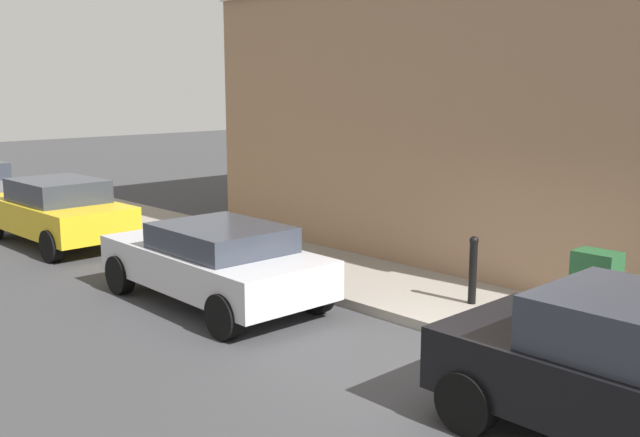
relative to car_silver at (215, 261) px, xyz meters
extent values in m
plane|color=#38383A|center=(0.42, -4.14, -0.69)|extent=(80.00, 80.00, 0.00)
cube|color=gray|center=(2.46, 1.86, -0.62)|extent=(2.32, 30.00, 0.15)
cube|color=#937256|center=(7.29, -0.79, 3.63)|extent=(7.35, 10.70, 8.65)
cylinder|color=black|center=(-0.73, -5.26, -0.37)|extent=(0.22, 0.64, 0.64)
cylinder|color=black|center=(0.94, -5.26, -0.37)|extent=(0.22, 0.64, 0.64)
cube|color=#B7B7BC|center=(0.00, 0.05, -0.08)|extent=(1.86, 4.10, 0.58)
cube|color=#2D333D|center=(0.00, -0.18, 0.39)|extent=(1.61, 2.00, 0.40)
cylinder|color=black|center=(-0.81, 1.55, -0.37)|extent=(0.23, 0.64, 0.64)
cylinder|color=black|center=(0.87, 1.52, -0.37)|extent=(0.23, 0.64, 0.64)
cylinder|color=black|center=(-0.87, -1.41, -0.37)|extent=(0.23, 0.64, 0.64)
cylinder|color=black|center=(0.82, -1.45, -0.37)|extent=(0.23, 0.64, 0.64)
cube|color=gold|center=(0.05, 5.89, -0.06)|extent=(1.80, 4.06, 0.63)
cube|color=#2D333D|center=(0.06, 5.77, 0.48)|extent=(1.56, 2.00, 0.49)
cylinder|color=black|center=(0.84, 7.37, -0.37)|extent=(0.23, 0.64, 0.64)
cylinder|color=black|center=(-0.73, 4.41, -0.37)|extent=(0.23, 0.64, 0.64)
cylinder|color=black|center=(0.89, 4.44, -0.37)|extent=(0.23, 0.64, 0.64)
cylinder|color=black|center=(0.82, 9.59, -0.37)|extent=(0.24, 0.65, 0.64)
cube|color=#1E4C28|center=(2.41, -5.02, 0.03)|extent=(0.40, 0.55, 1.15)
cube|color=#333333|center=(2.41, -5.02, -0.50)|extent=(0.46, 0.61, 0.08)
cylinder|color=black|center=(2.51, -3.07, -0.07)|extent=(0.12, 0.12, 0.95)
sphere|color=black|center=(2.51, -3.07, 0.43)|extent=(0.14, 0.14, 0.14)
camera|label=1|loc=(-6.38, -9.09, 2.71)|focal=40.56mm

